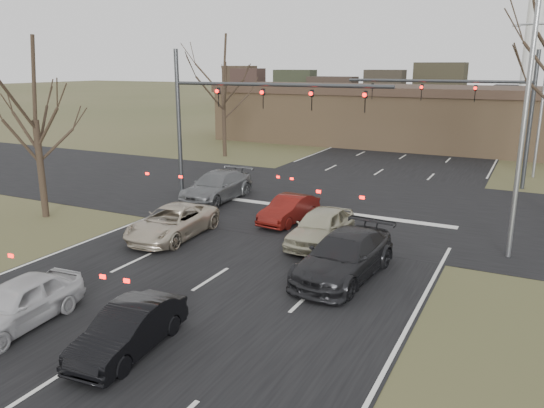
{
  "coord_description": "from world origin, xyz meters",
  "views": [
    {
      "loc": [
        9.52,
        -11.21,
        7.17
      ],
      "look_at": [
        0.69,
        6.31,
        2.0
      ],
      "focal_mm": 35.0,
      "sensor_mm": 36.0,
      "label": 1
    }
  ],
  "objects_px": {
    "mast_arm_near": "(229,106)",
    "car_red_ahead": "(289,209)",
    "streetlight_right_near": "(520,110)",
    "car_charcoal_sedan": "(344,256)",
    "building": "(446,117)",
    "streetlight_right_far": "(541,90)",
    "car_white_sedan": "(18,303)",
    "car_black_hatch": "(129,329)",
    "mast_arm_far": "(480,102)",
    "car_silver_suv": "(172,222)",
    "car_silver_ahead": "(321,227)",
    "car_grey_ahead": "(217,186)"
  },
  "relations": [
    {
      "from": "mast_arm_near",
      "to": "car_red_ahead",
      "type": "relative_size",
      "value": 3.19
    },
    {
      "from": "streetlight_right_near",
      "to": "car_charcoal_sedan",
      "type": "distance_m",
      "value": 8.28
    },
    {
      "from": "building",
      "to": "streetlight_right_far",
      "type": "height_order",
      "value": "streetlight_right_far"
    },
    {
      "from": "building",
      "to": "car_white_sedan",
      "type": "xyz_separation_m",
      "value": [
        -5.0,
        -40.22,
        -1.98
      ]
    },
    {
      "from": "streetlight_right_far",
      "to": "car_red_ahead",
      "type": "distance_m",
      "value": 19.87
    },
    {
      "from": "car_charcoal_sedan",
      "to": "car_red_ahead",
      "type": "height_order",
      "value": "car_charcoal_sedan"
    },
    {
      "from": "building",
      "to": "car_black_hatch",
      "type": "xyz_separation_m",
      "value": [
        -1.27,
        -39.9,
        -2.05
      ]
    },
    {
      "from": "mast_arm_near",
      "to": "streetlight_right_far",
      "type": "height_order",
      "value": "streetlight_right_far"
    },
    {
      "from": "building",
      "to": "car_charcoal_sedan",
      "type": "relative_size",
      "value": 8.01
    },
    {
      "from": "building",
      "to": "mast_arm_near",
      "type": "xyz_separation_m",
      "value": [
        -7.23,
        -25.0,
        2.41
      ]
    },
    {
      "from": "mast_arm_far",
      "to": "streetlight_right_near",
      "type": "relative_size",
      "value": 1.11
    },
    {
      "from": "streetlight_right_near",
      "to": "building",
      "type": "bearing_deg",
      "value": 103.69
    },
    {
      "from": "car_charcoal_sedan",
      "to": "car_silver_suv",
      "type": "bearing_deg",
      "value": 178.88
    },
    {
      "from": "streetlight_right_far",
      "to": "car_black_hatch",
      "type": "xyz_separation_m",
      "value": [
        -8.6,
        -28.9,
        -4.97
      ]
    },
    {
      "from": "car_silver_suv",
      "to": "car_silver_ahead",
      "type": "relative_size",
      "value": 1.11
    },
    {
      "from": "car_red_ahead",
      "to": "car_grey_ahead",
      "type": "bearing_deg",
      "value": 164.4
    },
    {
      "from": "building",
      "to": "car_black_hatch",
      "type": "distance_m",
      "value": 39.97
    },
    {
      "from": "car_grey_ahead",
      "to": "car_red_ahead",
      "type": "relative_size",
      "value": 1.39
    },
    {
      "from": "car_red_ahead",
      "to": "mast_arm_far",
      "type": "bearing_deg",
      "value": 67.48
    },
    {
      "from": "streetlight_right_near",
      "to": "mast_arm_far",
      "type": "bearing_deg",
      "value": 101.47
    },
    {
      "from": "car_charcoal_sedan",
      "to": "building",
      "type": "bearing_deg",
      "value": 98.65
    },
    {
      "from": "car_charcoal_sedan",
      "to": "mast_arm_far",
      "type": "bearing_deg",
      "value": 88.12
    },
    {
      "from": "car_grey_ahead",
      "to": "car_red_ahead",
      "type": "distance_m",
      "value": 5.68
    },
    {
      "from": "mast_arm_near",
      "to": "mast_arm_far",
      "type": "xyz_separation_m",
      "value": [
        11.41,
        10.0,
        -0.06
      ]
    },
    {
      "from": "car_white_sedan",
      "to": "streetlight_right_near",
      "type": "bearing_deg",
      "value": 41.06
    },
    {
      "from": "mast_arm_near",
      "to": "streetlight_right_near",
      "type": "height_order",
      "value": "streetlight_right_near"
    },
    {
      "from": "mast_arm_far",
      "to": "streetlight_right_near",
      "type": "bearing_deg",
      "value": -78.53
    },
    {
      "from": "streetlight_right_near",
      "to": "streetlight_right_far",
      "type": "distance_m",
      "value": 17.01
    },
    {
      "from": "car_charcoal_sedan",
      "to": "car_grey_ahead",
      "type": "relative_size",
      "value": 1.0
    },
    {
      "from": "streetlight_right_far",
      "to": "car_white_sedan",
      "type": "height_order",
      "value": "streetlight_right_far"
    },
    {
      "from": "streetlight_right_near",
      "to": "car_red_ahead",
      "type": "distance_m",
      "value": 10.57
    },
    {
      "from": "building",
      "to": "car_grey_ahead",
      "type": "xyz_separation_m",
      "value": [
        -7.79,
        -25.5,
        -1.9
      ]
    },
    {
      "from": "mast_arm_near",
      "to": "car_black_hatch",
      "type": "distance_m",
      "value": 16.65
    },
    {
      "from": "car_silver_ahead",
      "to": "car_black_hatch",
      "type": "bearing_deg",
      "value": -96.2
    },
    {
      "from": "mast_arm_far",
      "to": "streetlight_right_near",
      "type": "distance_m",
      "value": 13.28
    },
    {
      "from": "streetlight_right_far",
      "to": "mast_arm_near",
      "type": "bearing_deg",
      "value": -136.11
    },
    {
      "from": "building",
      "to": "car_black_hatch",
      "type": "height_order",
      "value": "building"
    },
    {
      "from": "car_silver_suv",
      "to": "car_black_hatch",
      "type": "relative_size",
      "value": 1.3
    },
    {
      "from": "car_charcoal_sedan",
      "to": "car_grey_ahead",
      "type": "height_order",
      "value": "car_charcoal_sedan"
    },
    {
      "from": "streetlight_right_far",
      "to": "car_white_sedan",
      "type": "bearing_deg",
      "value": -112.86
    },
    {
      "from": "car_white_sedan",
      "to": "car_charcoal_sedan",
      "type": "bearing_deg",
      "value": 42.18
    },
    {
      "from": "building",
      "to": "streetlight_right_near",
      "type": "bearing_deg",
      "value": -76.31
    },
    {
      "from": "building",
      "to": "car_red_ahead",
      "type": "distance_m",
      "value": 27.73
    },
    {
      "from": "mast_arm_far",
      "to": "car_black_hatch",
      "type": "height_order",
      "value": "mast_arm_far"
    },
    {
      "from": "car_grey_ahead",
      "to": "car_silver_ahead",
      "type": "distance_m",
      "value": 8.87
    },
    {
      "from": "mast_arm_near",
      "to": "streetlight_right_near",
      "type": "relative_size",
      "value": 1.21
    },
    {
      "from": "streetlight_right_near",
      "to": "car_grey_ahead",
      "type": "relative_size",
      "value": 1.9
    },
    {
      "from": "building",
      "to": "streetlight_right_near",
      "type": "xyz_separation_m",
      "value": [
        6.82,
        -28.0,
        2.92
      ]
    },
    {
      "from": "streetlight_right_far",
      "to": "car_red_ahead",
      "type": "height_order",
      "value": "streetlight_right_far"
    },
    {
      "from": "streetlight_right_near",
      "to": "car_silver_suv",
      "type": "bearing_deg",
      "value": -163.42
    }
  ]
}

